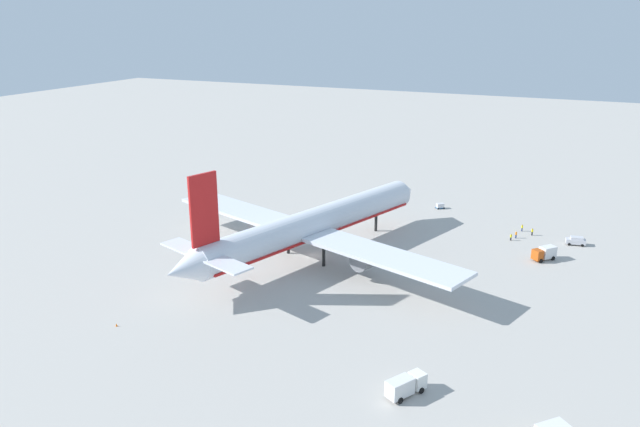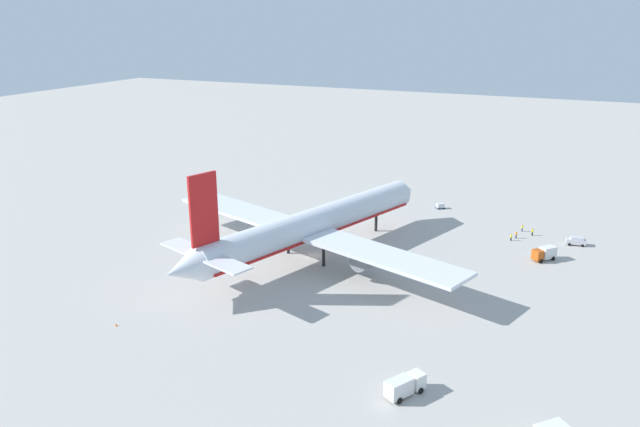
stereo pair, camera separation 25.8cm
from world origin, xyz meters
name	(u,v)px [view 1 (the left image)]	position (x,y,z in m)	size (l,w,h in m)	color
ground_plane	(315,255)	(0.00, 0.00, 0.00)	(600.00, 600.00, 0.00)	#ADA8A0
airliner	(312,226)	(-1.25, 0.32, 7.34)	(72.52, 75.91, 24.18)	silver
service_truck_1	(545,253)	(17.92, -46.44, 1.60)	(5.48, 5.12, 2.93)	#BF4C14
service_truck_2	(405,385)	(-42.19, -32.99, 1.59)	(6.46, 4.98, 2.87)	white
service_van	(576,241)	(30.45, -52.33, 1.03)	(2.57, 4.49, 1.97)	silver
baggage_cart_0	(440,206)	(45.14, -17.12, 0.79)	(2.52, 2.71, 1.46)	#26598C
ground_worker_0	(532,232)	(33.02, -42.45, 0.91)	(0.41, 0.41, 1.79)	black
ground_worker_1	(522,228)	(35.11, -39.87, 0.88)	(0.55, 0.55, 1.72)	navy
ground_worker_2	(511,237)	(27.32, -38.24, 0.82)	(0.53, 0.53, 1.63)	black
ground_worker_3	(516,235)	(29.41, -39.14, 0.91)	(0.56, 0.56, 1.78)	navy
traffic_cone_0	(116,325)	(-43.18, 17.75, 0.28)	(0.36, 0.36, 0.55)	orange
traffic_cone_1	(234,208)	(21.67, 34.43, 0.28)	(0.36, 0.36, 0.55)	orange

